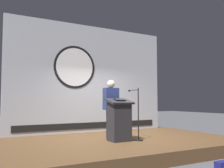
% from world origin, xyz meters
% --- Properties ---
extents(ground_plane, '(40.00, 40.00, 0.00)m').
position_xyz_m(ground_plane, '(0.00, 0.00, 0.00)').
color(ground_plane, '#4C4C51').
extents(stage_platform, '(6.40, 4.00, 0.30)m').
position_xyz_m(stage_platform, '(0.00, 0.00, 0.15)').
color(stage_platform, brown).
rests_on(stage_platform, ground).
extents(banner_display, '(5.60, 0.12, 3.59)m').
position_xyz_m(banner_display, '(-0.02, 1.85, 2.09)').
color(banner_display, '#B2B7C1').
rests_on(banner_display, stage_platform).
extents(podium, '(0.64, 0.50, 1.11)m').
position_xyz_m(podium, '(-0.14, -0.30, 0.84)').
color(podium, '#26262B').
rests_on(podium, stage_platform).
extents(speaker_person, '(0.40, 0.26, 1.61)m').
position_xyz_m(speaker_person, '(-0.13, 0.18, 1.12)').
color(speaker_person, black).
rests_on(speaker_person, stage_platform).
extents(microphone_stand, '(0.24, 0.59, 1.38)m').
position_xyz_m(microphone_stand, '(0.35, -0.38, 0.79)').
color(microphone_stand, black).
rests_on(microphone_stand, stage_platform).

